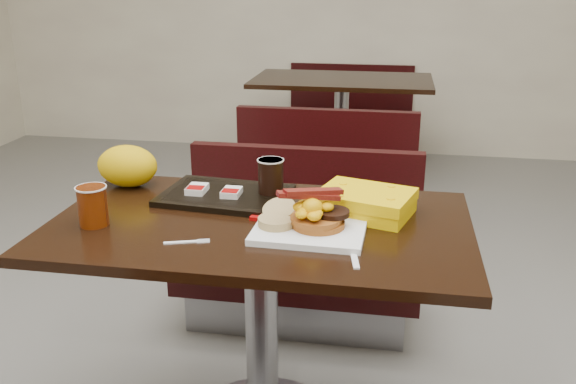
% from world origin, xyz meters
% --- Properties ---
extents(table_near, '(1.20, 0.70, 0.75)m').
position_xyz_m(table_near, '(0.00, 0.00, 0.38)').
color(table_near, black).
rests_on(table_near, floor).
extents(bench_near_n, '(1.00, 0.46, 0.72)m').
position_xyz_m(bench_near_n, '(0.00, 0.70, 0.36)').
color(bench_near_n, black).
rests_on(bench_near_n, floor).
extents(table_far, '(1.20, 0.70, 0.75)m').
position_xyz_m(table_far, '(0.00, 2.60, 0.38)').
color(table_far, black).
rests_on(table_far, floor).
extents(bench_far_s, '(1.00, 0.46, 0.72)m').
position_xyz_m(bench_far_s, '(0.00, 1.90, 0.36)').
color(bench_far_s, black).
rests_on(bench_far_s, floor).
extents(bench_far_n, '(1.00, 0.46, 0.72)m').
position_xyz_m(bench_far_n, '(0.00, 3.30, 0.36)').
color(bench_far_n, black).
rests_on(bench_far_n, floor).
extents(platter, '(0.31, 0.24, 0.02)m').
position_xyz_m(platter, '(0.15, -0.06, 0.76)').
color(platter, white).
rests_on(platter, table_near).
extents(pancake_stack, '(0.18, 0.18, 0.03)m').
position_xyz_m(pancake_stack, '(0.17, -0.05, 0.78)').
color(pancake_stack, '#9E4E1A').
rests_on(pancake_stack, platter).
extents(sausage_patty, '(0.11, 0.11, 0.01)m').
position_xyz_m(sausage_patty, '(0.21, -0.04, 0.81)').
color(sausage_patty, black).
rests_on(sausage_patty, pancake_stack).
extents(scrambled_eggs, '(0.10, 0.09, 0.05)m').
position_xyz_m(scrambled_eggs, '(0.16, -0.07, 0.82)').
color(scrambled_eggs, '#E6A304').
rests_on(scrambled_eggs, pancake_stack).
extents(bacon_strips, '(0.19, 0.14, 0.01)m').
position_xyz_m(bacon_strips, '(0.15, -0.05, 0.86)').
color(bacon_strips, '#4B0508').
rests_on(bacon_strips, scrambled_eggs).
extents(muffin_bottom, '(0.11, 0.11, 0.02)m').
position_xyz_m(muffin_bottom, '(0.06, -0.07, 0.78)').
color(muffin_bottom, tan).
rests_on(muffin_bottom, platter).
extents(muffin_top, '(0.12, 0.12, 0.06)m').
position_xyz_m(muffin_top, '(0.06, -0.01, 0.79)').
color(muffin_top, tan).
rests_on(muffin_top, platter).
extents(coffee_cup_near, '(0.08, 0.08, 0.11)m').
position_xyz_m(coffee_cup_near, '(-0.46, -0.11, 0.81)').
color(coffee_cup_near, '#802D04').
rests_on(coffee_cup_near, table_near).
extents(fork, '(0.12, 0.06, 0.00)m').
position_xyz_m(fork, '(-0.18, -0.19, 0.75)').
color(fork, white).
rests_on(fork, table_near).
extents(knife, '(0.05, 0.19, 0.00)m').
position_xyz_m(knife, '(0.28, -0.17, 0.75)').
color(knife, white).
rests_on(knife, table_near).
extents(condiment_syrup, '(0.04, 0.03, 0.01)m').
position_xyz_m(condiment_syrup, '(-0.07, 0.11, 0.75)').
color(condiment_syrup, '#B33607').
rests_on(condiment_syrup, table_near).
extents(condiment_ketchup, '(0.05, 0.04, 0.01)m').
position_xyz_m(condiment_ketchup, '(-0.01, 0.01, 0.76)').
color(condiment_ketchup, '#8C0504').
rests_on(condiment_ketchup, table_near).
extents(tray, '(0.42, 0.31, 0.02)m').
position_xyz_m(tray, '(-0.15, 0.17, 0.76)').
color(tray, black).
rests_on(tray, table_near).
extents(hashbrown_sleeve_left, '(0.06, 0.08, 0.02)m').
position_xyz_m(hashbrown_sleeve_left, '(-0.24, 0.16, 0.78)').
color(hashbrown_sleeve_left, silver).
rests_on(hashbrown_sleeve_left, tray).
extents(hashbrown_sleeve_right, '(0.06, 0.08, 0.02)m').
position_xyz_m(hashbrown_sleeve_right, '(-0.12, 0.15, 0.78)').
color(hashbrown_sleeve_right, silver).
rests_on(hashbrown_sleeve_right, tray).
extents(coffee_cup_far, '(0.10, 0.10, 0.11)m').
position_xyz_m(coffee_cup_far, '(-0.01, 0.20, 0.82)').
color(coffee_cup_far, black).
rests_on(coffee_cup_far, tray).
extents(clamshell, '(0.31, 0.26, 0.07)m').
position_xyz_m(clamshell, '(0.29, 0.11, 0.79)').
color(clamshell, '#F0BE04').
rests_on(clamshell, table_near).
extents(paper_bag, '(0.20, 0.15, 0.14)m').
position_xyz_m(paper_bag, '(-0.50, 0.23, 0.82)').
color(paper_bag, '#CA9C06').
rests_on(paper_bag, table_near).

